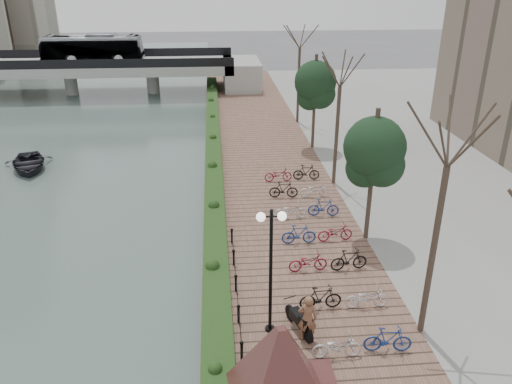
{
  "coord_description": "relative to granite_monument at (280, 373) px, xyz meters",
  "views": [
    {
      "loc": [
        0.76,
        -12.1,
        12.46
      ],
      "look_at": [
        2.79,
        11.61,
        2.0
      ],
      "focal_mm": 35.0,
      "sensor_mm": 36.0,
      "label": 1
    }
  ],
  "objects": [
    {
      "name": "bridge",
      "position": [
        -16.78,
        46.36,
        1.26
      ],
      "size": [
        36.0,
        10.77,
        6.5
      ],
      "color": "gray",
      "rests_on": "ground"
    },
    {
      "name": "bicycle_parking",
      "position": [
        3.13,
        10.16,
        -1.14
      ],
      "size": [
        2.4,
        17.32,
        1.0
      ],
      "color": "silver",
      "rests_on": "promenade"
    },
    {
      "name": "lamppost",
      "position": [
        0.15,
        3.84,
        1.91
      ],
      "size": [
        1.02,
        0.32,
        4.88
      ],
      "color": "black",
      "rests_on": "promenade"
    },
    {
      "name": "granite_monument",
      "position": [
        0.0,
        0.0,
        0.0
      ],
      "size": [
        6.03,
        6.03,
        3.17
      ],
      "color": "#4C2320",
      "rests_on": "promenade"
    },
    {
      "name": "boat",
      "position": [
        -14.48,
        22.62,
        -1.62
      ],
      "size": [
        4.41,
        5.24,
        0.93
      ],
      "primitive_type": "imported",
      "rotation": [
        0.0,
        0.0,
        0.31
      ],
      "color": "#232329",
      "rests_on": "river_water"
    },
    {
      "name": "street_trees",
      "position": [
        5.64,
        14.04,
        1.58
      ],
      "size": [
        3.2,
        37.12,
        6.8
      ],
      "color": "#372A20",
      "rests_on": "promenade"
    },
    {
      "name": "chain_fence",
      "position": [
        -0.96,
        3.36,
        -1.26
      ],
      "size": [
        0.1,
        14.1,
        0.7
      ],
      "color": "black",
      "rests_on": "promenade"
    },
    {
      "name": "hedge",
      "position": [
        -1.76,
        21.36,
        -1.31
      ],
      "size": [
        1.1,
        56.0,
        0.6
      ],
      "primitive_type": "cube",
      "color": "#203914",
      "rests_on": "promenade"
    },
    {
      "name": "pedestrian",
      "position": [
        1.39,
        3.19,
        -0.68
      ],
      "size": [
        0.73,
        0.53,
        1.86
      ],
      "primitive_type": "imported",
      "rotation": [
        0.0,
        0.0,
        3.0
      ],
      "color": "brown",
      "rests_on": "promenade"
    },
    {
      "name": "inland_pavement",
      "position": [
        17.64,
        18.86,
        -1.86
      ],
      "size": [
        24.0,
        75.0,
        0.5
      ],
      "primitive_type": "cube",
      "color": "gray",
      "rests_on": "ground"
    },
    {
      "name": "river_water",
      "position": [
        -17.36,
        26.36,
        -2.1
      ],
      "size": [
        30.0,
        130.0,
        0.02
      ],
      "primitive_type": "cube",
      "color": "#4F625D",
      "rests_on": "ground"
    },
    {
      "name": "promenade",
      "position": [
        1.64,
        18.86,
        -1.86
      ],
      "size": [
        8.0,
        75.0,
        0.5
      ],
      "primitive_type": "cube",
      "color": "brown",
      "rests_on": "ground"
    },
    {
      "name": "motorcycle",
      "position": [
        1.19,
        3.71,
        -1.09
      ],
      "size": [
        1.03,
        1.73,
        1.03
      ],
      "primitive_type": null,
      "rotation": [
        0.0,
        0.0,
        0.34
      ],
      "color": "black",
      "rests_on": "promenade"
    }
  ]
}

